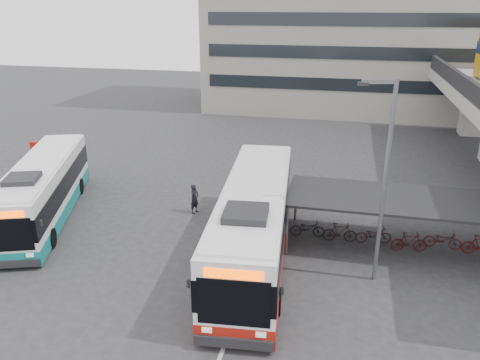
% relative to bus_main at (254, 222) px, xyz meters
% --- Properties ---
extents(ground, '(120.00, 120.00, 0.00)m').
position_rel_bus_main_xyz_m(ground, '(-2.30, -0.54, -1.77)').
color(ground, '#28282B').
rests_on(ground, ground).
extents(bike_shelter, '(10.00, 4.00, 2.54)m').
position_rel_bus_main_xyz_m(bike_shelter, '(6.17, 2.46, -0.33)').
color(bike_shelter, '#595B60').
rests_on(bike_shelter, ground).
extents(road_markings, '(0.15, 7.60, 0.01)m').
position_rel_bus_main_xyz_m(road_markings, '(0.20, -3.54, -1.76)').
color(road_markings, beige).
rests_on(road_markings, ground).
extents(bus_main, '(3.98, 13.09, 3.81)m').
position_rel_bus_main_xyz_m(bus_main, '(0.00, 0.00, 0.00)').
color(bus_main, white).
rests_on(bus_main, ground).
extents(bus_teal, '(6.21, 11.62, 3.39)m').
position_rel_bus_main_xyz_m(bus_teal, '(-11.95, 1.77, -0.20)').
color(bus_teal, white).
rests_on(bus_teal, ground).
extents(pedestrian, '(0.59, 0.71, 1.67)m').
position_rel_bus_main_xyz_m(pedestrian, '(-4.18, 4.04, -0.93)').
color(pedestrian, black).
rests_on(pedestrian, ground).
extents(lamp_post, '(1.47, 0.51, 8.45)m').
position_rel_bus_main_xyz_m(lamp_post, '(5.23, -0.74, 3.05)').
color(lamp_post, '#595B60').
rests_on(lamp_post, ground).
extents(sign_totem_north, '(0.56, 0.20, 2.60)m').
position_rel_bus_main_xyz_m(sign_totem_north, '(-15.93, 6.73, -0.43)').
color(sign_totem_north, '#AE0D0A').
rests_on(sign_totem_north, ground).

